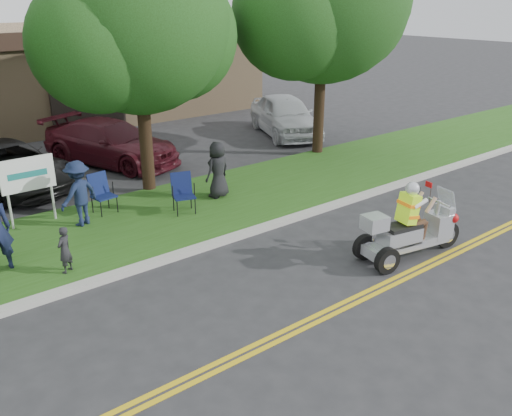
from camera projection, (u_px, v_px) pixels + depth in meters
ground at (312, 300)px, 9.98m from camera, size 120.00×120.00×0.00m
centerline_near at (335, 313)px, 9.55m from camera, size 60.00×0.10×0.01m
centerline_far at (329, 309)px, 9.67m from camera, size 60.00×0.10×0.01m
curb at (218, 242)px, 12.18m from camera, size 60.00×0.25×0.12m
grass_verge at (170, 214)px, 13.74m from camera, size 60.00×4.00×0.10m
commercial_building at (51, 73)px, 24.22m from camera, size 18.00×8.20×4.00m
tree_mid at (139, 29)px, 13.94m from camera, size 5.88×4.80×7.05m
tree_right at (324, 2)px, 17.35m from camera, size 6.86×5.60×8.07m
business_sign at (28, 178)px, 12.65m from camera, size 1.25×0.06×1.75m
trike_scooter at (409, 232)px, 11.39m from camera, size 2.61×1.09×1.71m
lawn_chair_a at (183, 190)px, 13.63m from camera, size 0.66×0.68×1.00m
lawn_chair_b at (101, 190)px, 13.60m from camera, size 0.59×0.61×1.00m
spectator_chair_a at (79, 193)px, 12.73m from camera, size 1.16×0.91×1.58m
spectator_chair_b at (218, 170)px, 14.54m from camera, size 0.83×0.63×1.53m
child_left at (65, 250)px, 10.61m from camera, size 0.42×0.39×0.96m
parked_car_mid at (9, 166)px, 15.53m from camera, size 3.22×5.14×1.33m
parked_car_right at (111, 143)px, 17.84m from camera, size 3.70×5.30×1.42m
parked_car_far_right at (285, 115)px, 21.51m from camera, size 3.52×5.04×1.59m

